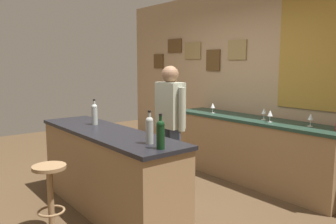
{
  "coord_description": "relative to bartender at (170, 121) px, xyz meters",
  "views": [
    {
      "loc": [
        3.25,
        -2.15,
        1.64
      ],
      "look_at": [
        0.02,
        0.45,
        1.05
      ],
      "focal_mm": 36.17,
      "sensor_mm": 36.0,
      "label": 1
    }
  ],
  "objects": [
    {
      "name": "ground_plane",
      "position": [
        -0.05,
        -0.45,
        -0.94
      ],
      "size": [
        10.0,
        10.0,
        0.0
      ],
      "primitive_type": "plane",
      "color": "#4C3823"
    },
    {
      "name": "back_wall",
      "position": [
        -0.04,
        1.58,
        0.48
      ],
      "size": [
        6.0,
        0.09,
        2.8
      ],
      "color": "tan",
      "rests_on": "ground_plane"
    },
    {
      "name": "wine_glass_c",
      "position": [
        0.68,
        1.1,
        0.07
      ],
      "size": [
        0.07,
        0.07,
        0.16
      ],
      "color": "silver",
      "rests_on": "side_counter"
    },
    {
      "name": "wine_bottle_b",
      "position": [
        0.74,
        -0.84,
        0.12
      ],
      "size": [
        0.07,
        0.07,
        0.31
      ],
      "color": "#999E99",
      "rests_on": "bar_counter"
    },
    {
      "name": "wine_glass_b",
      "position": [
        0.52,
        1.2,
        0.07
      ],
      "size": [
        0.07,
        0.07,
        0.16
      ],
      "color": "silver",
      "rests_on": "side_counter"
    },
    {
      "name": "bar_counter",
      "position": [
        -0.05,
        -0.85,
        -0.47
      ],
      "size": [
        2.27,
        0.6,
        0.92
      ],
      "color": "olive",
      "rests_on": "ground_plane"
    },
    {
      "name": "wine_glass_d",
      "position": [
        1.16,
        1.22,
        0.07
      ],
      "size": [
        0.07,
        0.07,
        0.16
      ],
      "color": "silver",
      "rests_on": "side_counter"
    },
    {
      "name": "wine_bottle_a",
      "position": [
        -0.47,
        -0.79,
        0.12
      ],
      "size": [
        0.07,
        0.07,
        0.31
      ],
      "color": "#999E99",
      "rests_on": "bar_counter"
    },
    {
      "name": "wine_glass_a",
      "position": [
        -0.34,
        1.11,
        0.07
      ],
      "size": [
        0.07,
        0.07,
        0.16
      ],
      "color": "silver",
      "rests_on": "side_counter"
    },
    {
      "name": "side_counter",
      "position": [
        0.35,
        1.2,
        -0.48
      ],
      "size": [
        2.57,
        0.56,
        0.9
      ],
      "color": "olive",
      "rests_on": "ground_plane"
    },
    {
      "name": "bar_stool",
      "position": [
        0.05,
        -1.53,
        -0.48
      ],
      "size": [
        0.32,
        0.32,
        0.68
      ],
      "color": "olive",
      "rests_on": "ground_plane"
    },
    {
      "name": "bartender",
      "position": [
        0.0,
        0.0,
        0.0
      ],
      "size": [
        0.52,
        0.21,
        1.62
      ],
      "color": "#384766",
      "rests_on": "ground_plane"
    },
    {
      "name": "wine_bottle_c",
      "position": [
        0.96,
        -0.88,
        0.12
      ],
      "size": [
        0.07,
        0.07,
        0.31
      ],
      "color": "black",
      "rests_on": "bar_counter"
    }
  ]
}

